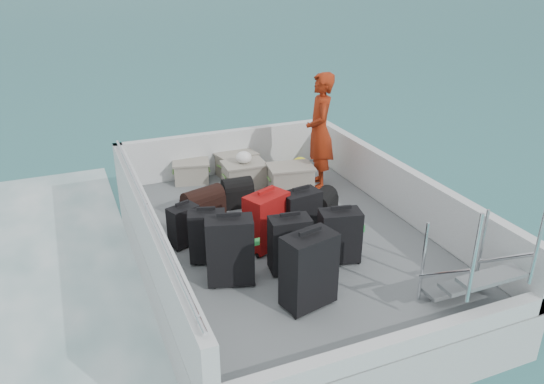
{
  "coord_description": "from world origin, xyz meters",
  "views": [
    {
      "loc": [
        -2.48,
        -5.49,
        3.92
      ],
      "look_at": [
        0.03,
        0.55,
        1.0
      ],
      "focal_mm": 35.0,
      "sensor_mm": 36.0,
      "label": 1
    }
  ],
  "objects_px": {
    "suitcase_4": "(290,245)",
    "suitcase_7": "(300,216)",
    "suitcase_0": "(230,251)",
    "suitcase_1": "(208,237)",
    "suitcase_3": "(309,271)",
    "passenger": "(320,132)",
    "suitcase_2": "(184,226)",
    "suitcase_5": "(266,221)",
    "crate_1": "(237,165)",
    "crate_3": "(290,179)",
    "suitcase_6": "(339,237)",
    "crate_0": "(191,173)",
    "crate_2": "(244,176)",
    "suitcase_8": "(278,216)"
  },
  "relations": [
    {
      "from": "crate_0",
      "to": "passenger",
      "type": "relative_size",
      "value": 0.3
    },
    {
      "from": "suitcase_0",
      "to": "crate_1",
      "type": "distance_m",
      "value": 3.15
    },
    {
      "from": "suitcase_8",
      "to": "crate_1",
      "type": "xyz_separation_m",
      "value": [
        0.07,
        1.9,
        0.04
      ]
    },
    {
      "from": "suitcase_3",
      "to": "passenger",
      "type": "xyz_separation_m",
      "value": [
        1.51,
        2.73,
        0.48
      ]
    },
    {
      "from": "suitcase_2",
      "to": "crate_1",
      "type": "bearing_deg",
      "value": 34.33
    },
    {
      "from": "suitcase_0",
      "to": "crate_1",
      "type": "relative_size",
      "value": 1.35
    },
    {
      "from": "suitcase_1",
      "to": "crate_0",
      "type": "bearing_deg",
      "value": 97.17
    },
    {
      "from": "suitcase_4",
      "to": "suitcase_7",
      "type": "xyz_separation_m",
      "value": [
        0.42,
        0.61,
        -0.0
      ]
    },
    {
      "from": "crate_3",
      "to": "suitcase_5",
      "type": "bearing_deg",
      "value": -124.05
    },
    {
      "from": "crate_3",
      "to": "crate_0",
      "type": "bearing_deg",
      "value": 144.49
    },
    {
      "from": "suitcase_6",
      "to": "suitcase_8",
      "type": "xyz_separation_m",
      "value": [
        -0.3,
        1.1,
        -0.19
      ]
    },
    {
      "from": "crate_2",
      "to": "suitcase_3",
      "type": "bearing_deg",
      "value": -97.88
    },
    {
      "from": "suitcase_8",
      "to": "suitcase_6",
      "type": "bearing_deg",
      "value": -136.15
    },
    {
      "from": "suitcase_4",
      "to": "suitcase_8",
      "type": "distance_m",
      "value": 1.14
    },
    {
      "from": "crate_0",
      "to": "crate_3",
      "type": "xyz_separation_m",
      "value": [
        1.3,
        -0.93,
        0.03
      ]
    },
    {
      "from": "passenger",
      "to": "suitcase_1",
      "type": "bearing_deg",
      "value": -35.74
    },
    {
      "from": "suitcase_3",
      "to": "crate_3",
      "type": "bearing_deg",
      "value": 55.98
    },
    {
      "from": "suitcase_3",
      "to": "crate_0",
      "type": "height_order",
      "value": "suitcase_3"
    },
    {
      "from": "suitcase_8",
      "to": "suitcase_4",
      "type": "bearing_deg",
      "value": -167.95
    },
    {
      "from": "suitcase_6",
      "to": "crate_3",
      "type": "distance_m",
      "value": 2.11
    },
    {
      "from": "suitcase_2",
      "to": "suitcase_8",
      "type": "bearing_deg",
      "value": -19.16
    },
    {
      "from": "crate_2",
      "to": "suitcase_2",
      "type": "bearing_deg",
      "value": -132.14
    },
    {
      "from": "suitcase_0",
      "to": "suitcase_2",
      "type": "height_order",
      "value": "suitcase_0"
    },
    {
      "from": "suitcase_5",
      "to": "suitcase_0",
      "type": "bearing_deg",
      "value": -162.57
    },
    {
      "from": "suitcase_2",
      "to": "suitcase_3",
      "type": "distance_m",
      "value": 1.92
    },
    {
      "from": "passenger",
      "to": "suitcase_3",
      "type": "bearing_deg",
      "value": -8.9
    },
    {
      "from": "suitcase_1",
      "to": "suitcase_3",
      "type": "distance_m",
      "value": 1.42
    },
    {
      "from": "crate_0",
      "to": "crate_2",
      "type": "height_order",
      "value": "crate_2"
    },
    {
      "from": "suitcase_4",
      "to": "passenger",
      "type": "distance_m",
      "value": 2.57
    },
    {
      "from": "crate_3",
      "to": "passenger",
      "type": "distance_m",
      "value": 0.85
    },
    {
      "from": "suitcase_0",
      "to": "suitcase_6",
      "type": "xyz_separation_m",
      "value": [
        1.31,
        -0.06,
        -0.07
      ]
    },
    {
      "from": "suitcase_8",
      "to": "passenger",
      "type": "height_order",
      "value": "passenger"
    },
    {
      "from": "suitcase_6",
      "to": "suitcase_7",
      "type": "xyz_separation_m",
      "value": [
        -0.2,
        0.64,
        0.01
      ]
    },
    {
      "from": "crate_1",
      "to": "crate_3",
      "type": "height_order",
      "value": "crate_3"
    },
    {
      "from": "suitcase_7",
      "to": "suitcase_3",
      "type": "bearing_deg",
      "value": -120.32
    },
    {
      "from": "suitcase_3",
      "to": "suitcase_6",
      "type": "distance_m",
      "value": 0.96
    },
    {
      "from": "crate_1",
      "to": "suitcase_7",
      "type": "bearing_deg",
      "value": -89.35
    },
    {
      "from": "suitcase_2",
      "to": "suitcase_6",
      "type": "relative_size",
      "value": 0.8
    },
    {
      "from": "suitcase_8",
      "to": "crate_3",
      "type": "relative_size",
      "value": 1.1
    },
    {
      "from": "crate_1",
      "to": "passenger",
      "type": "xyz_separation_m",
      "value": [
        1.03,
        -0.91,
        0.71
      ]
    },
    {
      "from": "suitcase_0",
      "to": "suitcase_4",
      "type": "bearing_deg",
      "value": 13.32
    },
    {
      "from": "suitcase_3",
      "to": "suitcase_4",
      "type": "bearing_deg",
      "value": 69.04
    },
    {
      "from": "suitcase_4",
      "to": "suitcase_7",
      "type": "height_order",
      "value": "suitcase_4"
    },
    {
      "from": "suitcase_7",
      "to": "crate_2",
      "type": "distance_m",
      "value": 1.88
    },
    {
      "from": "suitcase_5",
      "to": "suitcase_6",
      "type": "xyz_separation_m",
      "value": [
        0.66,
        -0.63,
        -0.03
      ]
    },
    {
      "from": "suitcase_5",
      "to": "crate_0",
      "type": "distance_m",
      "value": 2.41
    },
    {
      "from": "suitcase_4",
      "to": "suitcase_1",
      "type": "bearing_deg",
      "value": 152.69
    },
    {
      "from": "crate_0",
      "to": "passenger",
      "type": "distance_m",
      "value": 2.13
    },
    {
      "from": "suitcase_1",
      "to": "suitcase_7",
      "type": "xyz_separation_m",
      "value": [
        1.21,
        0.05,
        0.02
      ]
    },
    {
      "from": "suitcase_2",
      "to": "suitcase_5",
      "type": "relative_size",
      "value": 0.73
    }
  ]
}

